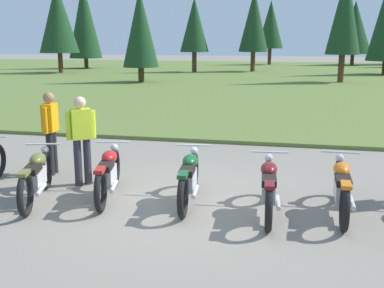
{
  "coord_description": "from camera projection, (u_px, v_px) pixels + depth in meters",
  "views": [
    {
      "loc": [
        1.75,
        -7.34,
        2.7
      ],
      "look_at": [
        0.0,
        0.6,
        0.9
      ],
      "focal_mm": 44.7,
      "sensor_mm": 36.0,
      "label": 1
    }
  ],
  "objects": [
    {
      "name": "rider_near_row_end",
      "position": [
        81.0,
        135.0,
        8.84
      ],
      "size": [
        0.45,
        0.39,
        1.67
      ],
      "color": "#2D2D38",
      "rests_on": "ground"
    },
    {
      "name": "forest_treeline",
      "position": [
        334.0,
        22.0,
        41.35
      ],
      "size": [
        41.13,
        28.53,
        7.8
      ],
      "color": "#47331E",
      "rests_on": "ground"
    },
    {
      "name": "motorcycle_red",
      "position": [
        108.0,
        173.0,
        8.2
      ],
      "size": [
        0.73,
        2.07,
        0.88
      ],
      "color": "black",
      "rests_on": "ground"
    },
    {
      "name": "motorcycle_olive",
      "position": [
        37.0,
        176.0,
        8.03
      ],
      "size": [
        0.82,
        2.04,
        0.88
      ],
      "color": "black",
      "rests_on": "ground"
    },
    {
      "name": "motorcycle_orange",
      "position": [
        342.0,
        187.0,
        7.43
      ],
      "size": [
        0.62,
        2.1,
        0.88
      ],
      "color": "black",
      "rests_on": "ground"
    },
    {
      "name": "ground_plane",
      "position": [
        184.0,
        204.0,
        7.95
      ],
      "size": [
        140.0,
        140.0,
        0.0
      ],
      "primitive_type": "plane",
      "color": "gray"
    },
    {
      "name": "grass_moorland",
      "position": [
        272.0,
        77.0,
        33.45
      ],
      "size": [
        80.0,
        44.0,
        0.1
      ],
      "primitive_type": "cube",
      "color": "#5B7033",
      "rests_on": "ground"
    },
    {
      "name": "motorcycle_maroon",
      "position": [
        269.0,
        187.0,
        7.44
      ],
      "size": [
        0.62,
        2.1,
        0.88
      ],
      "color": "black",
      "rests_on": "ground"
    },
    {
      "name": "motorcycle_british_green",
      "position": [
        189.0,
        178.0,
        7.94
      ],
      "size": [
        0.62,
        2.1,
        0.88
      ],
      "color": "black",
      "rests_on": "ground"
    },
    {
      "name": "rider_in_hivis_vest",
      "position": [
        50.0,
        128.0,
        9.55
      ],
      "size": [
        0.26,
        0.55,
        1.67
      ],
      "color": "black",
      "rests_on": "ground"
    }
  ]
}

